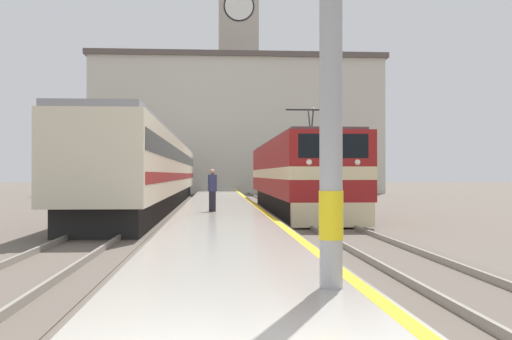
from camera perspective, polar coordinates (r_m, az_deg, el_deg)
The scene contains 9 objects.
ground_plane at distance 34.24m, azimuth -3.44°, elevation -3.47°, with size 200.00×200.00×0.00m, color #60564C.
platform at distance 29.24m, azimuth -3.35°, elevation -3.57°, with size 3.37×140.00×0.43m.
rail_track_near at distance 29.50m, azimuth 3.60°, elevation -3.90°, with size 2.83×140.00×0.16m.
rail_track_far at distance 29.44m, azimuth -10.46°, elevation -3.90°, with size 2.83×140.00×0.16m.
locomotive_train at distance 28.64m, azimuth 3.81°, elevation -0.49°, with size 2.92×18.42×4.45m.
passenger_train at distance 34.25m, azimuth -9.52°, elevation -0.01°, with size 2.92×36.17×3.82m.
person_on_platform at distance 22.63m, azimuth -4.18°, elevation -1.85°, with size 0.34×0.34×1.60m.
clock_tower at distance 68.36m, azimuth -1.71°, elevation 10.24°, with size 5.45×5.45×27.13m.
station_building at distance 59.43m, azimuth -1.82°, elevation 4.28°, with size 28.41×7.96×13.33m.
Camera 1 is at (-0.29, -4.19, 1.83)m, focal length 42.00 mm.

